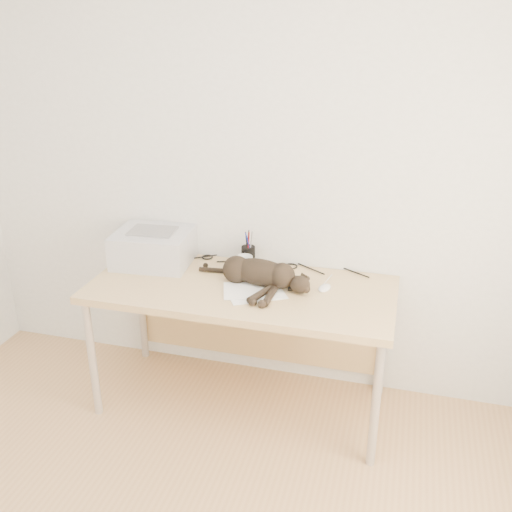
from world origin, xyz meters
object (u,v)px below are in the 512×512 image
(desk, at_px, (246,301))
(mouse, at_px, (325,286))
(cat, at_px, (257,273))
(pen_cup, at_px, (248,255))
(mug, at_px, (244,263))
(printer, at_px, (154,247))

(desk, bearing_deg, mouse, -0.11)
(mouse, bearing_deg, cat, -157.25)
(pen_cup, xyz_separation_m, mouse, (0.47, -0.20, -0.04))
(desk, height_order, mug, mug)
(desk, relative_size, pen_cup, 7.99)
(desk, distance_m, mouse, 0.45)
(printer, bearing_deg, pen_cup, 12.86)
(desk, height_order, mouse, mouse)
(pen_cup, bearing_deg, cat, -64.44)
(printer, height_order, pen_cup, pen_cup)
(printer, xyz_separation_m, mouse, (1.00, -0.08, -0.08))
(mug, relative_size, pen_cup, 0.46)
(desk, relative_size, mug, 17.36)
(desk, bearing_deg, pen_cup, 102.28)
(printer, relative_size, cat, 0.69)
(desk, bearing_deg, mug, 109.52)
(cat, bearing_deg, pen_cup, 125.42)
(cat, relative_size, pen_cup, 3.26)
(printer, height_order, mouse, printer)
(cat, xyz_separation_m, pen_cup, (-0.12, 0.25, -0.01))
(cat, xyz_separation_m, mug, (-0.12, 0.16, -0.02))
(cat, relative_size, mouse, 6.73)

